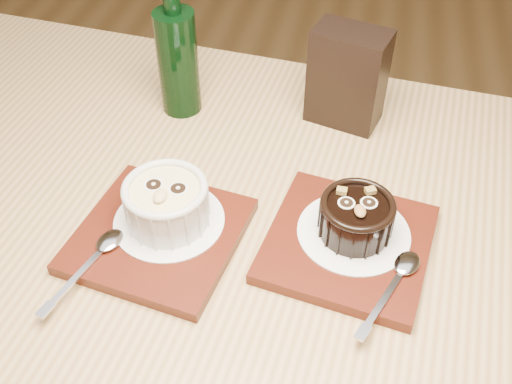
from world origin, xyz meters
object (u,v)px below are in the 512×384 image
ramekin_white (166,202)px  green_bottle (178,59)px  table (240,291)px  tray_right (348,244)px  ramekin_dark (356,216)px  tray_left (159,235)px  condiment_stand (347,77)px

ramekin_white → green_bottle: 0.25m
table → green_bottle: bearing=119.8°
tray_right → green_bottle: green_bottle is taller
green_bottle → ramekin_dark: bearing=-38.7°
table → tray_left: (-0.09, -0.01, 0.10)m
condiment_stand → tray_right: bearing=-83.3°
condiment_stand → table: bearing=-109.8°
table → tray_right: size_ratio=7.09×
tray_left → tray_right: size_ratio=1.00×
tray_left → condiment_stand: (0.19, 0.28, 0.06)m
table → green_bottle: (-0.14, 0.25, 0.17)m
tray_right → condiment_stand: (-0.03, 0.25, 0.06)m
green_bottle → ramekin_white: bearing=-76.9°
tray_left → condiment_stand: size_ratio=1.29×
table → condiment_stand: 0.32m
ramekin_white → tray_right: bearing=4.7°
table → ramekin_white: (-0.08, 0.01, 0.14)m
tray_left → ramekin_dark: (0.22, 0.04, 0.04)m
ramekin_dark → green_bottle: size_ratio=0.39×
table → green_bottle: 0.33m
ramekin_white → table: bearing=-2.4°
tray_right → ramekin_white: bearing=-176.5°
ramekin_dark → table: bearing=-179.4°
tray_right → condiment_stand: bearing=96.7°
ramekin_dark → green_bottle: 0.35m
tray_left → ramekin_white: ramekin_white is taller
condiment_stand → green_bottle: green_bottle is taller
tray_right → green_bottle: (-0.26, 0.23, 0.08)m
ramekin_white → tray_right: (0.21, 0.01, -0.04)m
tray_left → condiment_stand: 0.34m
table → ramekin_white: 0.16m
tray_right → ramekin_dark: ramekin_dark is taller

